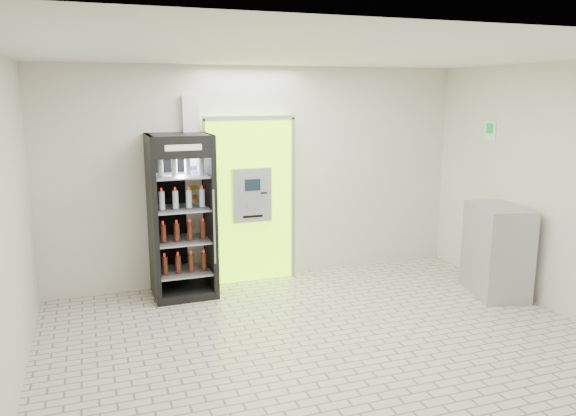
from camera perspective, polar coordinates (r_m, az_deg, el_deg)
name	(u,v)px	position (r m, az deg, el deg)	size (l,w,h in m)	color
ground	(332,347)	(6.12, 4.47, -13.93)	(6.00, 6.00, 0.00)	beige
room_shell	(335,175)	(5.58, 4.77, 3.39)	(6.00, 6.00, 6.00)	silver
atm_assembly	(250,199)	(7.87, -3.92, 0.88)	(1.30, 0.24, 2.33)	#8AE60B
pillar	(193,193)	(7.71, -9.59, 1.49)	(0.22, 0.11, 2.60)	silver
beverage_cooler	(181,219)	(7.43, -10.77, -1.13)	(0.81, 0.76, 2.13)	black
steel_cabinet	(497,251)	(7.88, 20.46, -4.09)	(0.81, 1.02, 1.20)	#9D9FA4
exit_sign	(490,130)	(8.33, 19.85, 7.42)	(0.02, 0.22, 0.26)	white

